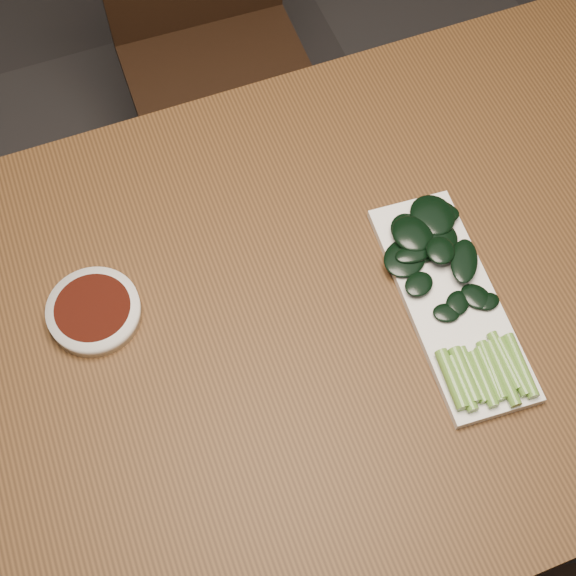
% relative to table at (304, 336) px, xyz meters
% --- Properties ---
extents(ground, '(6.00, 6.00, 0.00)m').
position_rel_table_xyz_m(ground, '(0.00, 0.00, -0.68)').
color(ground, '#2C2929').
rests_on(ground, ground).
extents(table, '(1.40, 0.80, 0.75)m').
position_rel_table_xyz_m(table, '(0.00, 0.00, 0.00)').
color(table, '#4D2F16').
rests_on(table, ground).
extents(chair_far, '(0.38, 0.38, 0.89)m').
position_rel_table_xyz_m(chair_far, '(0.10, 0.77, -0.19)').
color(chair_far, black).
rests_on(chair_far, ground).
extents(sauce_bowl, '(0.12, 0.12, 0.03)m').
position_rel_table_xyz_m(sauce_bowl, '(-0.26, 0.10, 0.08)').
color(sauce_bowl, white).
rests_on(sauce_bowl, table).
extents(serving_plate, '(0.14, 0.33, 0.01)m').
position_rel_table_xyz_m(serving_plate, '(0.19, -0.06, 0.08)').
color(serving_plate, white).
rests_on(serving_plate, table).
extents(gai_lan, '(0.15, 0.33, 0.02)m').
position_rel_table_xyz_m(gai_lan, '(0.19, -0.04, 0.09)').
color(gai_lan, olive).
rests_on(gai_lan, serving_plate).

